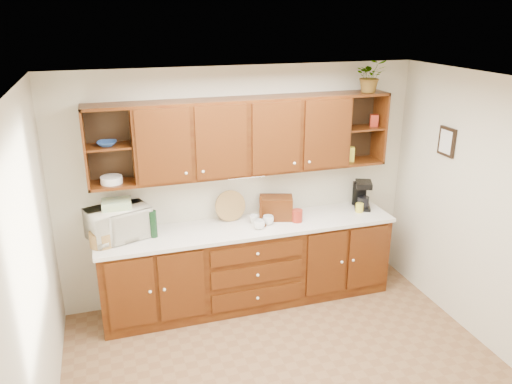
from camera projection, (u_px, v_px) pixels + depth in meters
ceiling at (306, 89)px, 3.53m from camera, size 4.00×4.00×0.00m
back_wall at (241, 185)px, 5.55m from camera, size 4.00×0.00×4.00m
left_wall at (29, 293)px, 3.42m from camera, size 0.00×3.50×3.50m
right_wall at (504, 224)px, 4.54m from camera, size 0.00×3.50×3.50m
base_cabinets at (249, 265)px, 5.57m from camera, size 3.20×0.60×0.90m
countertop at (249, 227)px, 5.40m from camera, size 3.24×0.64×0.04m
upper_cabinets at (245, 136)px, 5.20m from camera, size 3.20×0.33×0.80m
undercabinet_light at (246, 176)px, 5.30m from camera, size 0.40×0.05×0.02m
framed_picture at (447, 142)px, 5.15m from camera, size 0.03×0.24×0.30m
wicker_basket at (102, 238)px, 4.91m from camera, size 0.28×0.28×0.15m
microwave at (118, 223)px, 5.04m from camera, size 0.69×0.57×0.33m
towel_stack at (117, 204)px, 4.97m from camera, size 0.29×0.22×0.09m
wine_bottle at (153, 224)px, 5.07m from camera, size 0.08×0.08×0.29m
woven_tray at (231, 219)px, 5.52m from camera, size 0.35×0.12×0.34m
bread_box at (276, 208)px, 5.53m from camera, size 0.41×0.33×0.25m
mug_tree at (260, 221)px, 5.37m from camera, size 0.27×0.28×0.33m
canister_red at (297, 216)px, 5.46m from camera, size 0.14×0.14×0.14m
canister_white at (285, 210)px, 5.58m from camera, size 0.10×0.10×0.17m
canister_yellow at (359, 208)px, 5.73m from camera, size 0.09×0.09×0.10m
coffee_maker at (362, 195)px, 5.82m from camera, size 0.25×0.28×0.33m
bowl_stack at (107, 144)px, 4.78m from camera, size 0.22×0.22×0.05m
plate_stack at (111, 180)px, 4.91m from camera, size 0.24×0.24×0.07m
pantry_box_yellow at (350, 154)px, 5.61m from camera, size 0.11×0.10×0.17m
pantry_box_red at (374, 120)px, 5.59m from camera, size 0.11×0.11×0.13m
potted_plant at (371, 76)px, 5.34m from camera, size 0.39×0.36×0.35m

